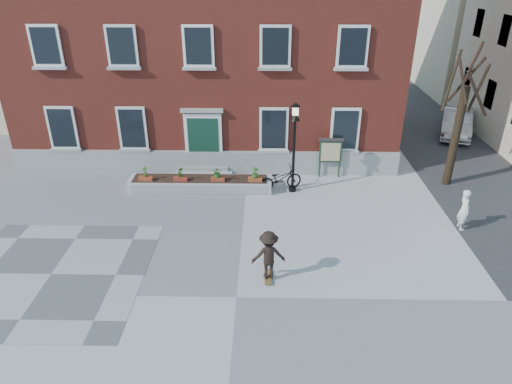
{
  "coord_description": "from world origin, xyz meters",
  "views": [
    {
      "loc": [
        0.8,
        -10.68,
        8.93
      ],
      "look_at": [
        0.5,
        4.0,
        1.5
      ],
      "focal_mm": 32.0,
      "sensor_mm": 36.0,
      "label": 1
    }
  ],
  "objects_px": {
    "notice_board": "(330,151)",
    "bystander": "(464,210)",
    "skateboarder": "(269,255)",
    "bicycle": "(280,179)",
    "lamp_post": "(294,136)",
    "parked_car": "(457,123)"
  },
  "relations": [
    {
      "from": "bicycle",
      "to": "skateboarder",
      "type": "bearing_deg",
      "value": 155.19
    },
    {
      "from": "bicycle",
      "to": "bystander",
      "type": "bearing_deg",
      "value": -135.1
    },
    {
      "from": "bicycle",
      "to": "parked_car",
      "type": "xyz_separation_m",
      "value": [
        10.25,
        7.26,
        0.21
      ]
    },
    {
      "from": "bicycle",
      "to": "bystander",
      "type": "relative_size",
      "value": 1.24
    },
    {
      "from": "bicycle",
      "to": "parked_car",
      "type": "bearing_deg",
      "value": -74.68
    },
    {
      "from": "parked_car",
      "to": "skateboarder",
      "type": "distance_m",
      "value": 17.34
    },
    {
      "from": "parked_car",
      "to": "skateboarder",
      "type": "xyz_separation_m",
      "value": [
        -10.79,
        -13.57,
        0.15
      ]
    },
    {
      "from": "parked_car",
      "to": "notice_board",
      "type": "xyz_separation_m",
      "value": [
        -7.95,
        -5.89,
        0.53
      ]
    },
    {
      "from": "skateboarder",
      "to": "bicycle",
      "type": "bearing_deg",
      "value": 85.16
    },
    {
      "from": "lamp_post",
      "to": "skateboarder",
      "type": "distance_m",
      "value": 6.49
    },
    {
      "from": "bicycle",
      "to": "notice_board",
      "type": "distance_m",
      "value": 2.78
    },
    {
      "from": "bystander",
      "to": "notice_board",
      "type": "relative_size",
      "value": 0.85
    },
    {
      "from": "notice_board",
      "to": "parked_car",
      "type": "bearing_deg",
      "value": 36.53
    },
    {
      "from": "bystander",
      "to": "skateboarder",
      "type": "bearing_deg",
      "value": 115.12
    },
    {
      "from": "notice_board",
      "to": "bystander",
      "type": "bearing_deg",
      "value": -45.81
    },
    {
      "from": "lamp_post",
      "to": "bicycle",
      "type": "bearing_deg",
      "value": 165.74
    },
    {
      "from": "bystander",
      "to": "lamp_post",
      "type": "relative_size",
      "value": 0.4
    },
    {
      "from": "notice_board",
      "to": "lamp_post",
      "type": "bearing_deg",
      "value": -139.56
    },
    {
      "from": "bystander",
      "to": "notice_board",
      "type": "height_order",
      "value": "notice_board"
    },
    {
      "from": "bystander",
      "to": "lamp_post",
      "type": "distance_m",
      "value": 7.05
    },
    {
      "from": "notice_board",
      "to": "skateboarder",
      "type": "height_order",
      "value": "notice_board"
    },
    {
      "from": "bystander",
      "to": "skateboarder",
      "type": "relative_size",
      "value": 0.94
    }
  ]
}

